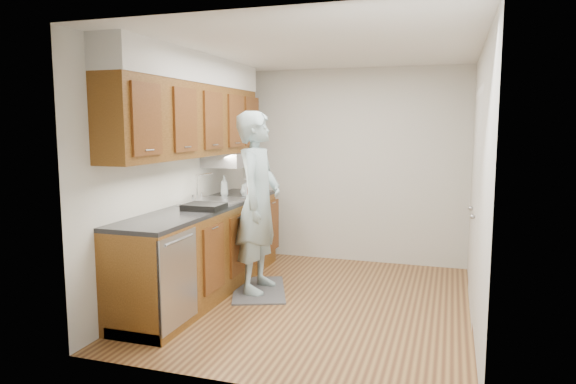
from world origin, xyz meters
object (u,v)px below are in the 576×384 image
object	(u,v)px
soda_can	(250,191)
dish_rack	(204,207)
soap_bottle_a	(224,186)
steel_can	(247,190)
soap_bottle_b	(247,187)
soap_bottle_c	(245,189)
person	(258,190)

from	to	relation	value
soda_can	dish_rack	size ratio (longest dim) A/B	0.33
soap_bottle_a	steel_can	world-z (taller)	soap_bottle_a
soap_bottle_a	dish_rack	world-z (taller)	soap_bottle_a
soap_bottle_a	soap_bottle_b	world-z (taller)	soap_bottle_a
soap_bottle_b	soda_can	world-z (taller)	soap_bottle_b
soap_bottle_c	soap_bottle_b	bearing A→B (deg)	-22.23
person	soap_bottle_b	world-z (taller)	person
soap_bottle_b	soap_bottle_c	xyz separation A→B (m)	(-0.03, 0.01, -0.03)
soap_bottle_b	soap_bottle_a	bearing A→B (deg)	-165.11
person	steel_can	bearing A→B (deg)	30.04
soap_bottle_a	person	bearing A→B (deg)	-39.80
dish_rack	soap_bottle_b	bearing A→B (deg)	87.64
person	soap_bottle_c	world-z (taller)	person
person	dish_rack	world-z (taller)	person
soap_bottle_b	dish_rack	size ratio (longest dim) A/B	0.56
soap_bottle_a	soda_can	size ratio (longest dim) A/B	1.96
dish_rack	soda_can	bearing A→B (deg)	84.61
soap_bottle_b	dish_rack	distance (m)	1.06
soda_can	dish_rack	bearing A→B (deg)	-94.74
person	dish_rack	xyz separation A→B (m)	(-0.40, -0.46, -0.13)
person	soap_bottle_c	bearing A→B (deg)	31.81
person	dish_rack	distance (m)	0.62
person	soda_can	world-z (taller)	person
soap_bottle_b	soda_can	bearing A→B (deg)	-39.81
soda_can	steel_can	world-z (taller)	steel_can
soap_bottle_b	soap_bottle_c	world-z (taller)	soap_bottle_b
person	soap_bottle_c	size ratio (longest dim) A/B	13.85
soap_bottle_a	soap_bottle_b	xyz separation A→B (m)	(0.27, 0.07, -0.02)
soap_bottle_a	steel_can	distance (m)	0.28
soap_bottle_b	soap_bottle_c	distance (m)	0.04
soap_bottle_c	soap_bottle_a	bearing A→B (deg)	-160.50
soap_bottle_b	dish_rack	bearing A→B (deg)	-91.70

